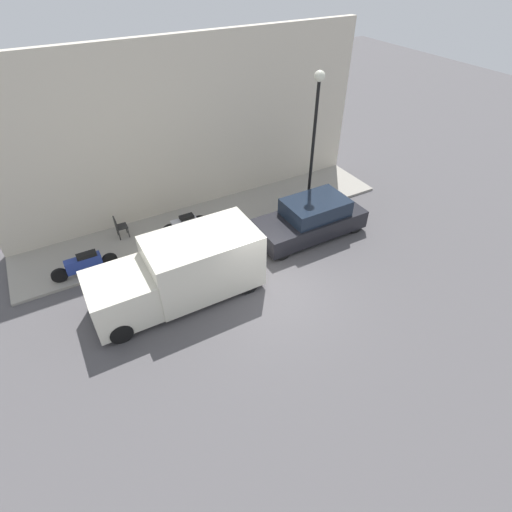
{
  "coord_description": "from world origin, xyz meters",
  "views": [
    {
      "loc": [
        -7.87,
        4.96,
        9.04
      ],
      "look_at": [
        1.16,
        -0.12,
        0.6
      ],
      "focal_mm": 28.0,
      "sensor_mm": 36.0,
      "label": 1
    }
  ],
  "objects_px": {
    "parked_car": "(311,219)",
    "cafe_chair": "(119,226)",
    "motorcycle_blue": "(84,264)",
    "streetlamp": "(316,119)",
    "scooter_silver": "(185,225)",
    "delivery_van": "(179,271)"
  },
  "relations": [
    {
      "from": "motorcycle_blue",
      "to": "streetlamp",
      "type": "distance_m",
      "value": 9.5
    },
    {
      "from": "scooter_silver",
      "to": "cafe_chair",
      "type": "xyz_separation_m",
      "value": [
        1.06,
        2.15,
        0.04
      ]
    },
    {
      "from": "scooter_silver",
      "to": "streetlamp",
      "type": "height_order",
      "value": "streetlamp"
    },
    {
      "from": "scooter_silver",
      "to": "streetlamp",
      "type": "xyz_separation_m",
      "value": [
        -0.55,
        -5.23,
        3.22
      ]
    },
    {
      "from": "delivery_van",
      "to": "streetlamp",
      "type": "distance_m",
      "value": 7.44
    },
    {
      "from": "parked_car",
      "to": "streetlamp",
      "type": "xyz_separation_m",
      "value": [
        1.58,
        -1.0,
        3.09
      ]
    },
    {
      "from": "scooter_silver",
      "to": "cafe_chair",
      "type": "relative_size",
      "value": 2.1
    },
    {
      "from": "streetlamp",
      "to": "cafe_chair",
      "type": "xyz_separation_m",
      "value": [
        1.61,
        7.38,
        -3.18
      ]
    },
    {
      "from": "parked_car",
      "to": "streetlamp",
      "type": "distance_m",
      "value": 3.62
    },
    {
      "from": "parked_car",
      "to": "scooter_silver",
      "type": "relative_size",
      "value": 2.32
    },
    {
      "from": "streetlamp",
      "to": "cafe_chair",
      "type": "distance_m",
      "value": 8.19
    },
    {
      "from": "delivery_van",
      "to": "cafe_chair",
      "type": "bearing_deg",
      "value": 12.56
    },
    {
      "from": "streetlamp",
      "to": "scooter_silver",
      "type": "bearing_deg",
      "value": 84.04
    },
    {
      "from": "parked_car",
      "to": "cafe_chair",
      "type": "relative_size",
      "value": 4.86
    },
    {
      "from": "scooter_silver",
      "to": "cafe_chair",
      "type": "bearing_deg",
      "value": 63.7
    },
    {
      "from": "motorcycle_blue",
      "to": "streetlamp",
      "type": "height_order",
      "value": "streetlamp"
    },
    {
      "from": "parked_car",
      "to": "motorcycle_blue",
      "type": "bearing_deg",
      "value": 78.02
    },
    {
      "from": "delivery_van",
      "to": "cafe_chair",
      "type": "relative_size",
      "value": 6.05
    },
    {
      "from": "delivery_van",
      "to": "parked_car",
      "type": "bearing_deg",
      "value": -81.69
    },
    {
      "from": "parked_car",
      "to": "scooter_silver",
      "type": "bearing_deg",
      "value": 63.27
    },
    {
      "from": "parked_car",
      "to": "motorcycle_blue",
      "type": "relative_size",
      "value": 1.96
    },
    {
      "from": "parked_car",
      "to": "cafe_chair",
      "type": "bearing_deg",
      "value": 63.41
    }
  ]
}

